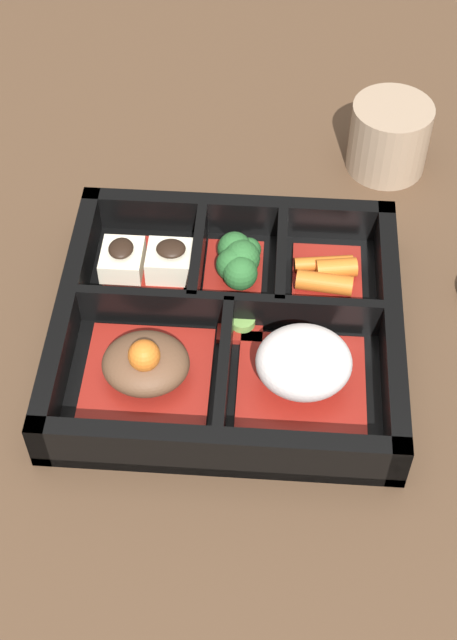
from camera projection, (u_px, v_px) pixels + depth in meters
The scene contains 10 objects.
ground_plane at pixel (228, 340), 0.70m from camera, with size 3.00×3.00×0.00m, color #4C3523.
bento_base at pixel (228, 336), 0.69m from camera, with size 0.26×0.24×0.01m.
bento_rim at pixel (229, 319), 0.68m from camera, with size 0.26×0.24×0.04m.
bowl_rice at pixel (303, 367), 0.64m from camera, with size 0.09×0.09×0.06m.
bowl_stew at pixel (146, 367), 0.65m from camera, with size 0.09×0.09×0.05m.
bowl_carrots at pixel (327, 277), 0.72m from camera, with size 0.06×0.08×0.02m.
bowl_greens at pixel (240, 263), 0.72m from camera, with size 0.05×0.08×0.04m.
bowl_tofu at pixel (148, 263), 0.72m from camera, with size 0.08×0.08×0.03m.
bowl_pickles at pixel (243, 320), 0.69m from camera, with size 0.04×0.04×0.01m.
tea_cup at pixel (389, 136), 0.80m from camera, with size 0.07×0.07×0.07m.
Camera 1 is at (-0.03, 0.43, 0.55)m, focal length 50.00 mm.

